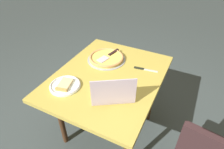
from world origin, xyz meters
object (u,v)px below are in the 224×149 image
object	(u,v)px
dining_table	(108,82)
table_knife	(143,69)
pizza_plate	(65,85)
pizza_tray	(106,58)
laptop	(112,92)

from	to	relation	value
dining_table	table_knife	xyz separation A→B (m)	(0.21, -0.24, 0.08)
dining_table	pizza_plate	size ratio (longest dim) A/B	4.41
pizza_plate	pizza_tray	world-z (taller)	pizza_tray
laptop	pizza_tray	distance (m)	0.50
dining_table	pizza_plate	world-z (taller)	pizza_plate
pizza_tray	dining_table	bearing A→B (deg)	-148.61
pizza_tray	laptop	bearing A→B (deg)	-147.31
laptop	pizza_tray	bearing A→B (deg)	32.69
dining_table	laptop	world-z (taller)	laptop
dining_table	table_knife	world-z (taller)	table_knife
pizza_plate	pizza_tray	bearing A→B (deg)	-12.62
pizza_plate	table_knife	bearing A→B (deg)	-43.81
pizza_plate	table_knife	xyz separation A→B (m)	(0.49, -0.47, -0.01)
pizza_tray	table_knife	world-z (taller)	pizza_tray
dining_table	pizza_plate	distance (m)	0.38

